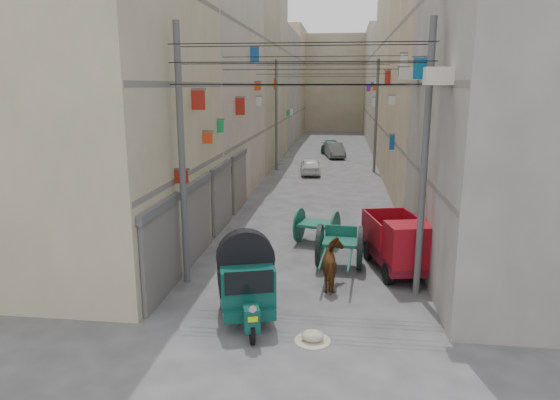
% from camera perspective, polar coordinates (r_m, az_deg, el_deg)
% --- Properties ---
extents(building_row_left, '(8.00, 62.00, 14.00)m').
position_cam_1_polar(building_row_left, '(43.71, -5.22, 13.26)').
color(building_row_left, '#C0B291').
rests_on(building_row_left, ground).
extents(building_row_right, '(8.00, 62.00, 14.00)m').
position_cam_1_polar(building_row_right, '(43.25, 16.52, 12.80)').
color(building_row_right, '#9D9893').
rests_on(building_row_right, ground).
extents(end_cap_building, '(22.00, 10.00, 13.00)m').
position_cam_1_polar(end_cap_building, '(74.61, 6.33, 13.10)').
color(end_cap_building, '#AEA789').
rests_on(end_cap_building, ground).
extents(shutters_left, '(0.18, 14.40, 2.88)m').
position_cam_1_polar(shutters_left, '(20.21, -7.87, -0.55)').
color(shutters_left, '#515157').
rests_on(shutters_left, ground).
extents(signboards, '(8.22, 40.52, 5.67)m').
position_cam_1_polar(signboards, '(30.40, 4.78, 7.72)').
color(signboards, '#DD441A').
rests_on(signboards, ground).
extents(ac_units, '(0.70, 6.55, 3.35)m').
position_cam_1_polar(ac_units, '(16.49, 16.21, 16.87)').
color(ac_units, beige).
rests_on(ac_units, ground).
extents(utility_poles, '(7.40, 22.20, 8.00)m').
position_cam_1_polar(utility_poles, '(25.72, 4.37, 8.07)').
color(utility_poles, '#505052').
rests_on(utility_poles, ground).
extents(overhead_cables, '(7.40, 22.52, 1.12)m').
position_cam_1_polar(overhead_cables, '(23.04, 4.16, 14.40)').
color(overhead_cables, black).
rests_on(overhead_cables, ground).
extents(auto_rickshaw, '(2.04, 2.79, 1.90)m').
position_cam_1_polar(auto_rickshaw, '(13.47, -3.93, -9.09)').
color(auto_rickshaw, black).
rests_on(auto_rickshaw, ground).
extents(tonga_cart, '(1.65, 3.39, 1.50)m').
position_cam_1_polar(tonga_cart, '(17.35, 6.84, -5.24)').
color(tonga_cart, black).
rests_on(tonga_cart, ground).
extents(mini_truck, '(2.31, 3.77, 1.98)m').
position_cam_1_polar(mini_truck, '(17.01, 13.75, -5.30)').
color(mini_truck, black).
rests_on(mini_truck, ground).
extents(second_cart, '(1.86, 1.73, 1.38)m').
position_cam_1_polar(second_cart, '(19.87, 4.25, -2.95)').
color(second_cart, '#145846').
rests_on(second_cart, ground).
extents(feed_sack, '(0.56, 0.45, 0.28)m').
position_cam_1_polar(feed_sack, '(12.77, 3.75, -15.22)').
color(feed_sack, '#BCB69C').
rests_on(feed_sack, ground).
extents(horse, '(0.97, 1.78, 1.44)m').
position_cam_1_polar(horse, '(15.68, 6.19, -7.45)').
color(horse, brown).
rests_on(horse, ground).
extents(distant_car_white, '(1.73, 3.54, 1.16)m').
position_cam_1_polar(distant_car_white, '(35.60, 3.49, 3.88)').
color(distant_car_white, white).
rests_on(distant_car_white, ground).
extents(distant_car_grey, '(2.04, 4.08, 1.29)m').
position_cam_1_polar(distant_car_grey, '(44.30, 6.28, 5.68)').
color(distant_car_grey, '#4D5250').
rests_on(distant_car_grey, ground).
extents(distant_car_green, '(1.88, 4.09, 1.16)m').
position_cam_1_polar(distant_car_green, '(48.01, 5.82, 6.17)').
color(distant_car_green, '#205E42').
rests_on(distant_car_green, ground).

